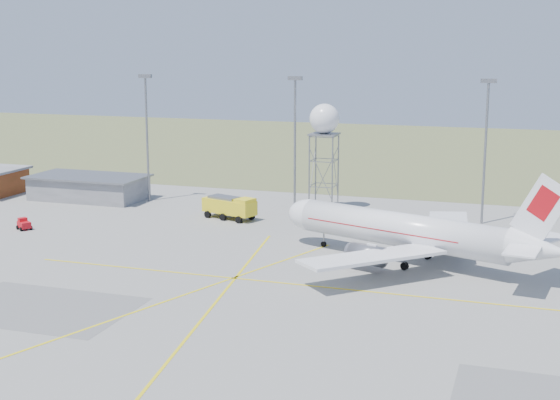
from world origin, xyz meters
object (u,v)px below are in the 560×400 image
(fire_truck, at_px, (231,208))
(baggage_tug, at_px, (24,225))
(radar_tower, at_px, (324,151))
(airliner_main, at_px, (407,232))

(fire_truck, height_order, baggage_tug, fire_truck)
(radar_tower, xyz_separation_m, fire_truck, (-11.27, -10.39, -7.59))
(radar_tower, distance_m, baggage_tug, 44.92)
(fire_truck, bearing_deg, baggage_tug, -129.68)
(radar_tower, relative_size, fire_truck, 1.86)
(airliner_main, distance_m, fire_truck, 32.10)
(radar_tower, bearing_deg, baggage_tug, -144.51)
(radar_tower, relative_size, baggage_tug, 6.62)
(airliner_main, xyz_separation_m, radar_tower, (-16.94, 25.57, 5.47))
(airliner_main, height_order, fire_truck, airliner_main)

